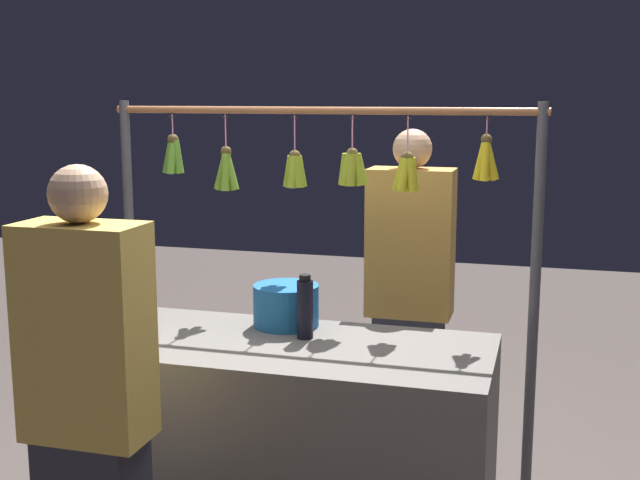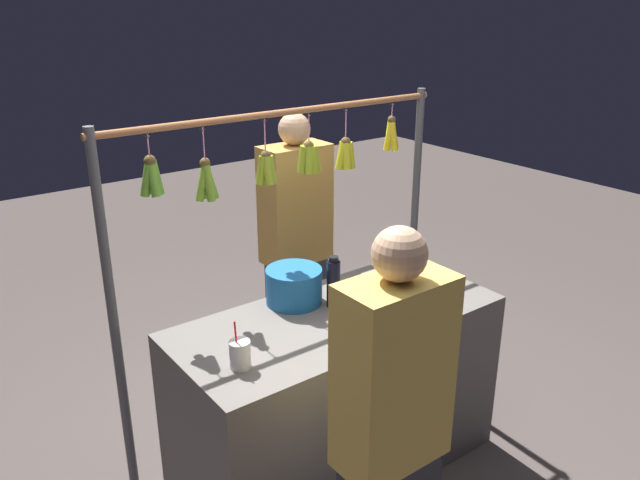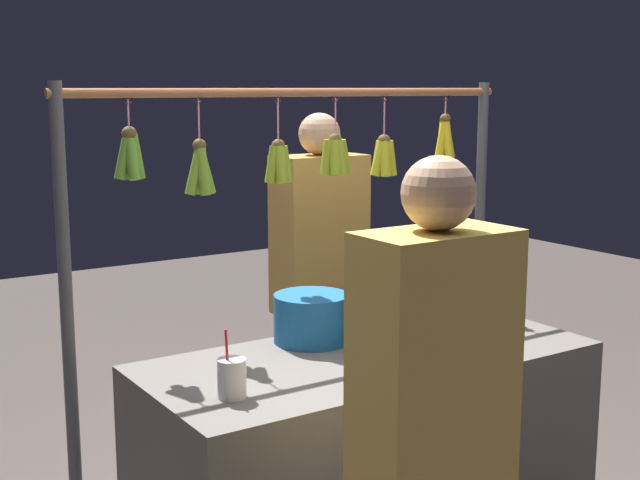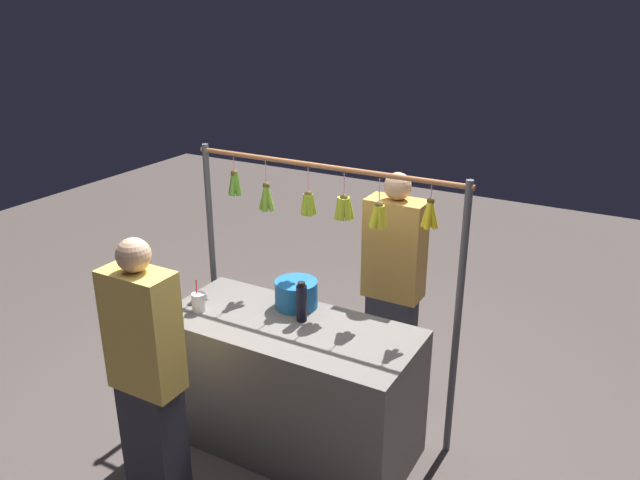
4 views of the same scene
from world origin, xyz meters
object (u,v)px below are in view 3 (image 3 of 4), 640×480
object	(u,v)px
blue_bucket	(311,318)
vendor_person	(319,304)
water_bottle	(364,312)
drink_cup	(232,378)

from	to	relation	value
blue_bucket	vendor_person	xyz separation A→B (m)	(-0.42, -0.59, -0.13)
water_bottle	vendor_person	distance (m)	0.82
water_bottle	drink_cup	distance (m)	0.67
blue_bucket	drink_cup	distance (m)	0.62
drink_cup	blue_bucket	bearing A→B (deg)	-145.27
water_bottle	drink_cup	xyz separation A→B (m)	(0.64, 0.21, -0.06)
blue_bucket	drink_cup	world-z (taller)	drink_cup
water_bottle	blue_bucket	world-z (taller)	water_bottle
water_bottle	vendor_person	xyz separation A→B (m)	(-0.30, -0.74, -0.17)
drink_cup	vendor_person	world-z (taller)	vendor_person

